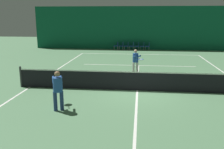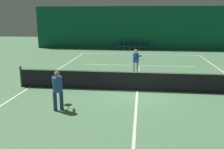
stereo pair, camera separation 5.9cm
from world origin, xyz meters
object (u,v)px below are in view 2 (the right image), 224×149
at_px(player_near, 58,87).
at_px(courtside_chair_6, 149,46).
at_px(player_far, 136,60).
at_px(courtside_chair_3, 133,46).
at_px(courtside_chair_1, 123,45).
at_px(courtside_chair_0, 117,45).
at_px(courtside_chair_5, 143,46).
at_px(courtside_chair_2, 128,45).
at_px(tennis_net, 138,81).
at_px(courtside_chair_4, 138,46).

xyz_separation_m(player_near, courtside_chair_6, (3.90, 17.79, -0.42)).
xyz_separation_m(player_far, courtside_chair_3, (-0.59, 11.27, -0.42)).
relative_size(player_near, courtside_chair_3, 1.85).
height_order(player_far, courtside_chair_1, player_far).
relative_size(player_far, courtside_chair_0, 1.84).
relative_size(courtside_chair_0, courtside_chair_5, 1.00).
distance_m(courtside_chair_0, courtside_chair_1, 0.56).
bearing_deg(courtside_chair_3, player_near, -7.16).
relative_size(player_far, courtside_chair_5, 1.84).
height_order(courtside_chair_2, courtside_chair_5, same).
height_order(player_near, courtside_chair_2, player_near).
height_order(courtside_chair_1, courtside_chair_2, same).
xyz_separation_m(courtside_chair_0, courtside_chair_1, (0.56, 0.00, 0.00)).
bearing_deg(tennis_net, courtside_chair_3, 92.94).
relative_size(courtside_chair_3, courtside_chair_6, 1.00).
relative_size(courtside_chair_0, courtside_chair_6, 1.00).
bearing_deg(courtside_chair_0, courtside_chair_5, 90.00).
height_order(tennis_net, courtside_chair_6, tennis_net).
distance_m(courtside_chair_4, courtside_chair_5, 0.56).
height_order(tennis_net, courtside_chair_3, tennis_net).
bearing_deg(courtside_chair_1, courtside_chair_0, -90.00).
relative_size(courtside_chair_3, courtside_chair_4, 1.00).
bearing_deg(courtside_chair_0, player_near, -1.83).
height_order(courtside_chair_0, courtside_chair_1, same).
xyz_separation_m(tennis_net, player_far, (-0.17, 3.58, 0.39)).
distance_m(player_near, courtside_chair_2, 17.87).
relative_size(player_far, courtside_chair_1, 1.84).
relative_size(courtside_chair_2, courtside_chair_5, 1.00).
xyz_separation_m(player_near, courtside_chair_1, (1.12, 17.79, -0.42)).
bearing_deg(courtside_chair_2, player_far, 5.83).
bearing_deg(courtside_chair_0, courtside_chair_6, 90.00).
xyz_separation_m(player_near, courtside_chair_0, (0.57, 17.79, -0.42)).
bearing_deg(courtside_chair_3, courtside_chair_4, 90.00).
distance_m(player_far, courtside_chair_3, 11.29).
bearing_deg(courtside_chair_6, courtside_chair_0, -90.00).
xyz_separation_m(player_far, courtside_chair_5, (0.52, 11.27, -0.42)).
xyz_separation_m(player_near, courtside_chair_2, (1.68, 17.79, -0.42)).
xyz_separation_m(player_near, courtside_chair_3, (2.23, 17.79, -0.42)).
xyz_separation_m(tennis_net, courtside_chair_1, (-1.87, 14.85, -0.03)).
height_order(courtside_chair_3, courtside_chair_4, same).
xyz_separation_m(courtside_chair_0, courtside_chair_2, (1.11, 0.00, 0.00)).
bearing_deg(courtside_chair_4, player_near, -8.92).
height_order(courtside_chair_0, courtside_chair_5, same).
distance_m(courtside_chair_1, courtside_chair_4, 1.67).
bearing_deg(player_near, courtside_chair_5, -31.89).
bearing_deg(courtside_chair_5, courtside_chair_3, -90.00).
xyz_separation_m(player_near, player_far, (2.83, 6.52, -0.01)).
height_order(player_far, courtside_chair_2, player_far).
relative_size(tennis_net, courtside_chair_5, 14.29).
bearing_deg(courtside_chair_0, tennis_net, 9.29).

